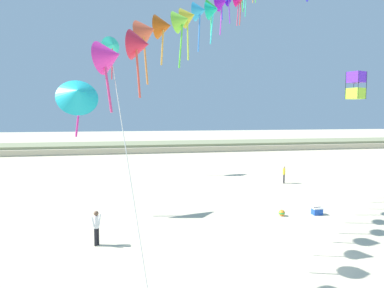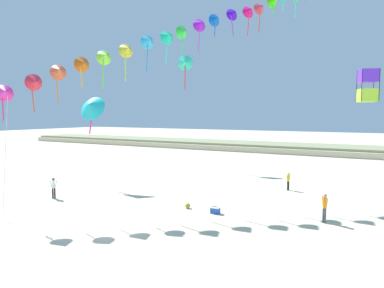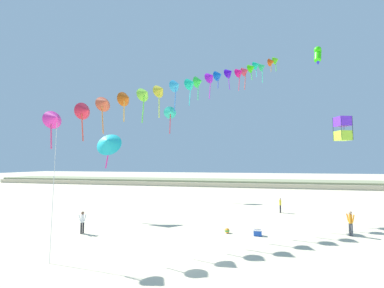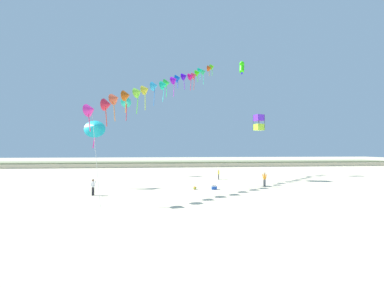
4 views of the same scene
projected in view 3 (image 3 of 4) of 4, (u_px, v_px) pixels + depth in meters
The scene contains 12 objects.
ground_plane at pixel (182, 256), 14.22m from camera, with size 240.00×240.00×0.00m, color beige.
dune_ridge at pixel (234, 183), 58.47m from camera, with size 120.00×10.61×1.30m.
person_near_left at pixel (280, 204), 26.70m from camera, with size 0.25×0.53×1.53m.
person_near_right at pixel (351, 222), 18.25m from camera, with size 0.46×0.52×1.74m.
person_mid_center at pixel (82, 221), 18.86m from camera, with size 0.44×0.46×1.60m.
kite_banner_string at pixel (211, 78), 26.19m from camera, with size 16.36×26.83×20.57m.
large_kite_low_lead at pixel (318, 55), 33.67m from camera, with size 1.32×1.65×2.46m.
large_kite_mid_trail at pixel (170, 112), 38.48m from camera, with size 2.01×1.47×4.26m.
large_kite_high_solo at pixel (343, 129), 24.64m from camera, with size 1.51×1.51×2.30m.
large_kite_outer_drift at pixel (108, 142), 24.75m from camera, with size 2.72×2.27×3.76m.
beach_cooler at pixel (258, 233), 18.26m from camera, with size 0.58×0.41×0.46m.
beach_ball at pixel (227, 231), 18.93m from camera, with size 0.36×0.36×0.36m.
Camera 3 is at (3.84, -14.14, 5.19)m, focal length 24.00 mm.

